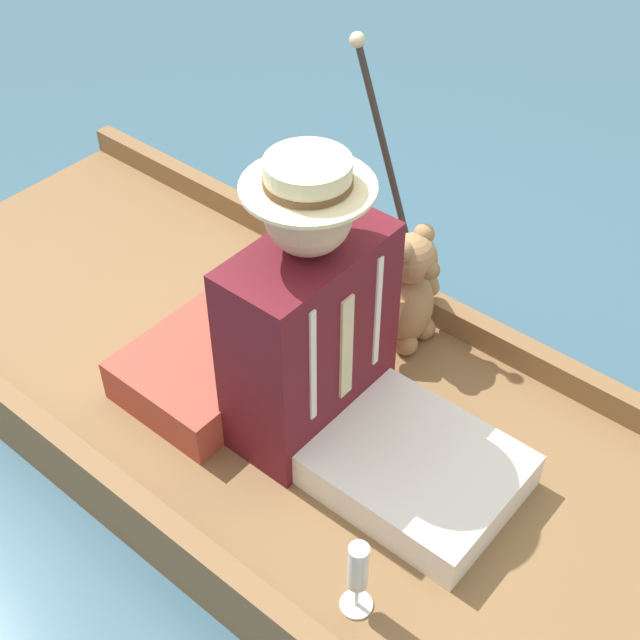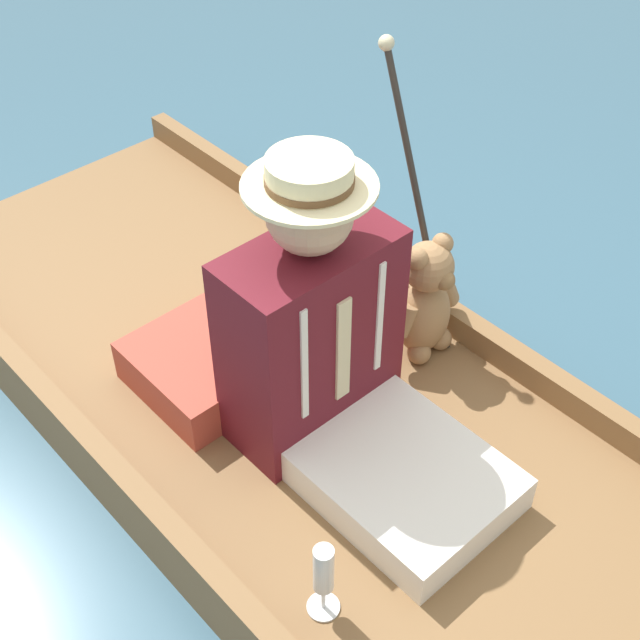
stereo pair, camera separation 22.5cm
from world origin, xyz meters
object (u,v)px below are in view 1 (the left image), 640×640
(teddy_bear, at_px, (410,292))
(walking_cane, at_px, (390,172))
(wine_glass, at_px, (358,571))
(seated_person, at_px, (334,352))

(teddy_bear, relative_size, walking_cane, 0.45)
(wine_glass, xyz_separation_m, walking_cane, (-0.88, -0.59, 0.37))
(teddy_bear, bearing_deg, wine_glass, 28.74)
(seated_person, bearing_deg, walking_cane, -163.61)
(teddy_bear, distance_m, wine_glass, 0.93)
(seated_person, xyz_separation_m, wine_glass, (0.38, 0.38, -0.16))
(wine_glass, distance_m, walking_cane, 1.12)
(seated_person, xyz_separation_m, teddy_bear, (-0.43, -0.06, -0.12))
(wine_glass, bearing_deg, teddy_bear, -151.26)
(seated_person, height_order, teddy_bear, seated_person)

